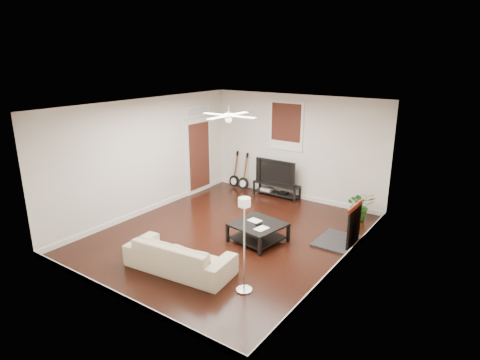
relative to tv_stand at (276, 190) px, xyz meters
name	(u,v)px	position (x,y,z in m)	size (l,w,h in m)	color
room	(229,173)	(0.43, -2.78, 1.21)	(5.01, 6.01, 2.81)	black
brick_accent	(363,182)	(2.92, -1.78, 1.21)	(0.02, 2.20, 2.80)	#984A31
fireplace	(345,223)	(2.63, -1.78, 0.27)	(0.80, 1.10, 0.92)	black
window_back	(286,126)	(0.13, 0.19, 1.76)	(1.00, 0.06, 1.30)	black
door_left	(199,149)	(-2.03, -0.88, 1.06)	(0.08, 1.00, 2.50)	white
tv_stand	(276,190)	(0.00, 0.00, 0.00)	(1.33, 0.36, 0.37)	black
tv	(277,171)	(0.00, 0.02, 0.53)	(1.19, 0.16, 0.69)	black
coffee_table	(258,233)	(1.12, -2.71, 0.02)	(0.96, 0.96, 0.40)	black
sofa	(179,255)	(0.59, -4.52, 0.11)	(2.02, 0.79, 0.59)	#C4B393
floor_lamp	(244,246)	(1.94, -4.42, 0.64)	(0.27, 0.27, 1.65)	silver
potted_plant	(360,205)	(2.46, -0.31, 0.17)	(0.64, 0.56, 0.72)	#1F5618
guitar_left	(234,170)	(-1.42, -0.03, 0.36)	(0.34, 0.24, 1.09)	black
guitar_right	(243,172)	(-1.07, -0.06, 0.36)	(0.34, 0.24, 1.09)	black
ceiling_fan	(229,116)	(0.43, -2.78, 2.41)	(1.24, 1.24, 0.32)	white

